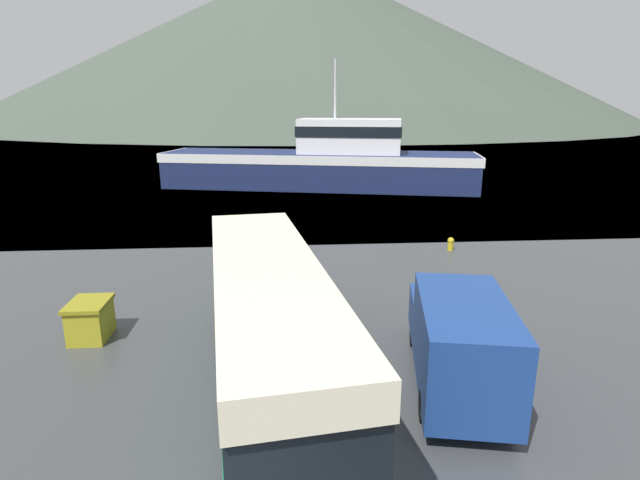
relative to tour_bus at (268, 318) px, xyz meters
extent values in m
plane|color=slate|center=(-0.40, 132.71, -1.80)|extent=(240.00, 240.00, 0.00)
cone|color=#3D473D|center=(9.82, 190.38, 27.36)|extent=(234.61, 234.61, 58.33)
cube|color=#146B3D|center=(0.00, -0.01, -0.87)|extent=(3.95, 11.31, 0.96)
cube|color=black|center=(0.00, -0.01, 0.16)|extent=(3.87, 11.09, 1.10)
cube|color=beige|center=(0.00, -0.01, 1.05)|extent=(3.95, 11.31, 0.69)
cube|color=black|center=(-0.75, 5.49, -0.03)|extent=(2.16, 0.35, 1.48)
cylinder|color=black|center=(-1.60, 3.68, -1.35)|extent=(0.42, 0.93, 0.90)
cylinder|color=black|center=(0.55, 3.97, -1.35)|extent=(0.42, 0.93, 0.90)
cylinder|color=black|center=(1.60, -3.71, -1.35)|extent=(0.42, 0.93, 0.90)
cube|color=navy|center=(4.53, -1.01, -0.40)|extent=(2.76, 4.41, 2.10)
cube|color=navy|center=(5.09, 1.87, -0.88)|extent=(2.31, 2.11, 1.16)
cube|color=black|center=(4.92, 1.02, 0.07)|extent=(1.69, 0.39, 0.74)
cylinder|color=black|center=(4.16, 1.81, -1.45)|extent=(0.35, 0.73, 0.70)
cylinder|color=black|center=(5.92, 1.47, -1.45)|extent=(0.35, 0.73, 0.70)
cylinder|color=black|center=(3.47, -1.75, -1.45)|extent=(0.35, 0.73, 0.70)
cylinder|color=black|center=(5.23, -2.10, -1.45)|extent=(0.35, 0.73, 0.70)
cube|color=#19234C|center=(3.48, 30.68, -0.35)|extent=(26.35, 11.26, 2.91)
cube|color=white|center=(3.48, 30.68, 0.75)|extent=(26.62, 11.37, 0.73)
cube|color=white|center=(5.99, 30.11, 2.49)|extent=(8.91, 5.71, 2.76)
cube|color=black|center=(5.99, 30.11, 2.90)|extent=(9.10, 5.86, 0.83)
cylinder|color=#B2B2B7|center=(4.79, 30.38, 6.20)|extent=(0.20, 0.20, 4.65)
cube|color=olive|center=(-5.41, 2.96, -1.28)|extent=(1.02, 1.31, 1.05)
cube|color=olive|center=(-5.41, 2.96, -0.69)|extent=(1.12, 1.45, 0.12)
cylinder|color=#B29919|center=(8.44, 11.30, -1.60)|extent=(0.27, 0.27, 0.40)
sphere|color=#B29919|center=(8.44, 11.30, -1.32)|extent=(0.31, 0.31, 0.31)
camera|label=1|loc=(0.41, -11.27, 5.02)|focal=28.00mm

